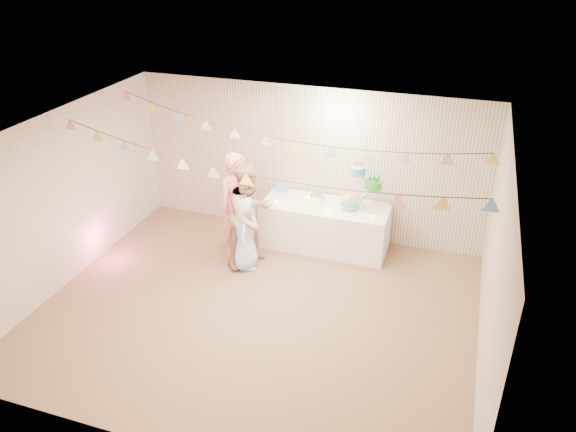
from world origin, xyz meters
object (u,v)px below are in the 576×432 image
(person_adult_a, at_px, (239,206))
(person_adult_b, at_px, (250,215))
(table, at_px, (325,226))
(cake_stand, at_px, (361,189))
(person_child, at_px, (245,233))

(person_adult_a, height_order, person_adult_b, person_adult_a)
(table, height_order, person_adult_a, person_adult_a)
(table, height_order, person_adult_b, person_adult_b)
(cake_stand, height_order, person_child, cake_stand)
(table, xyz_separation_m, cake_stand, (0.55, 0.05, 0.74))
(person_adult_a, xyz_separation_m, person_child, (0.23, -0.31, -0.28))
(cake_stand, bearing_deg, person_adult_a, -157.47)
(person_adult_a, xyz_separation_m, person_adult_b, (0.27, -0.18, -0.03))
(table, distance_m, cake_stand, 0.92)
(cake_stand, height_order, person_adult_a, person_adult_a)
(cake_stand, relative_size, person_adult_a, 0.42)
(person_adult_a, bearing_deg, table, -23.78)
(person_adult_a, distance_m, person_child, 0.48)
(person_child, bearing_deg, person_adult_b, -28.59)
(cake_stand, bearing_deg, table, -174.81)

